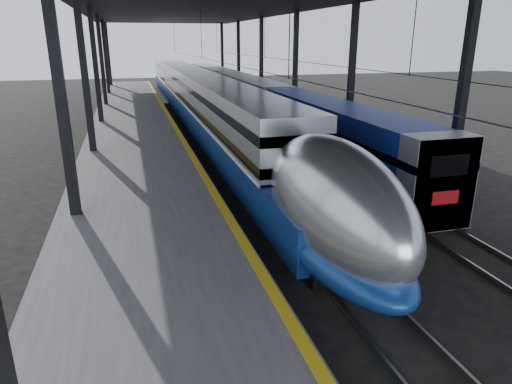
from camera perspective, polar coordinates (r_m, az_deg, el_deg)
name	(u,v)px	position (r m, az deg, el deg)	size (l,w,h in m)	color
ground	(276,286)	(13.54, 2.53, -11.67)	(160.00, 160.00, 0.00)	black
platform	(135,139)	(31.75, -14.89, 6.42)	(6.00, 80.00, 1.00)	#4C4C4F
yellow_strip	(177,130)	(31.79, -9.88, 7.70)	(0.30, 80.00, 0.01)	gold
rails	(251,139)	(32.87, -0.69, 6.68)	(6.52, 80.00, 0.16)	slate
canopy	(211,2)	(31.70, -5.69, 22.58)	(18.00, 75.00, 9.47)	black
tgv_train	(198,99)	(40.04, -7.30, 11.42)	(2.96, 65.20, 4.24)	silver
second_train	(251,98)	(42.09, -0.63, 11.67)	(2.60, 56.05, 3.58)	navy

